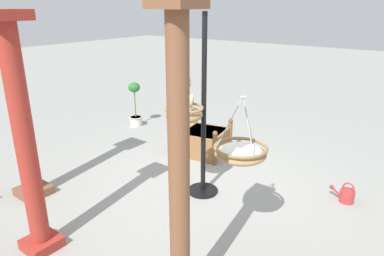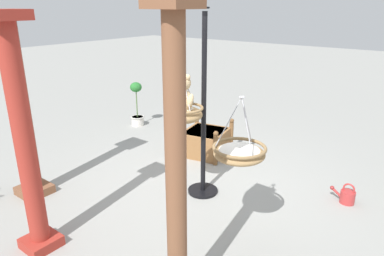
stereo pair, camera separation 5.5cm
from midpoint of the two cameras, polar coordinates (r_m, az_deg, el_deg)
name	(u,v)px [view 2 (the right image)]	position (r m, az deg, el deg)	size (l,w,h in m)	color
ground_plane	(197,188)	(5.44, 1.08, -9.66)	(40.00, 40.00, 0.00)	gray
display_pole_central	(203,140)	(4.98, 2.17, -1.92)	(0.44, 0.44, 2.61)	black
hanging_basket_with_teddy	(184,113)	(4.73, -1.00, 2.38)	(0.53, 0.53, 0.61)	#A37F51
teddy_bear	(182,97)	(4.65, -1.21, 5.08)	(0.37, 0.32, 0.54)	tan
hanging_basket_left_high	(239,152)	(3.81, 8.07, -3.92)	(0.58, 0.58, 0.71)	#A37F51
greenhouse_pillar_left	(22,113)	(5.31, -25.59, 2.25)	(0.45, 0.45, 2.59)	brown
greenhouse_pillar_right	(176,179)	(2.87, -2.05, -8.27)	(0.33, 0.33, 2.71)	brown
greenhouse_pillar_far_back	(25,146)	(4.03, -25.06, -2.65)	(0.39, 0.39, 2.60)	#9E2D23
wooden_planter_box	(205,141)	(6.54, 2.42, -2.10)	(0.95, 0.98, 0.62)	olive
potted_plant_fern_front	(137,107)	(8.10, -8.71, 3.41)	(0.32, 0.32, 1.01)	beige
potted_plant_tall_leafy	(180,118)	(8.23, -1.82, 1.66)	(0.44, 0.45, 0.34)	beige
watering_can	(347,196)	(5.48, 24.06, -10.03)	(0.35, 0.20, 0.30)	#B23333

